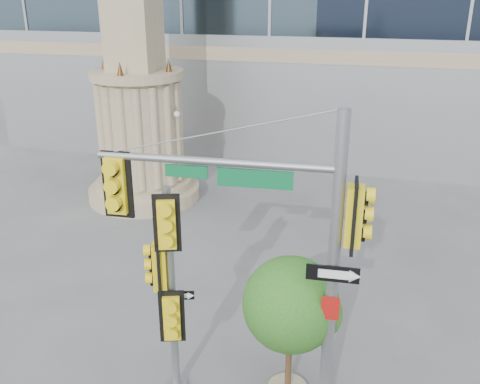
# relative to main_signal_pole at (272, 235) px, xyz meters

# --- Properties ---
(ground) EXTENTS (120.00, 120.00, 0.00)m
(ground) POSITION_rel_main_signal_pole_xyz_m (-1.21, 0.96, -3.85)
(ground) COLOR #545456
(ground) RESTS_ON ground
(monument) EXTENTS (4.40, 4.40, 16.60)m
(monument) POSITION_rel_main_signal_pole_xyz_m (-7.21, 9.96, 1.67)
(monument) COLOR #988A67
(monument) RESTS_ON ground
(main_signal_pole) EXTENTS (4.83, 0.70, 6.21)m
(main_signal_pole) POSITION_rel_main_signal_pole_xyz_m (0.00, 0.00, 0.00)
(main_signal_pole) COLOR slate
(main_signal_pole) RESTS_ON ground
(secondary_signal_pole) EXTENTS (0.86, 0.62, 4.61)m
(secondary_signal_pole) POSITION_rel_main_signal_pole_xyz_m (-2.01, -0.15, -1.14)
(secondary_signal_pole) COLOR slate
(secondary_signal_pole) RESTS_ON ground
(street_tree) EXTENTS (1.99, 1.95, 3.11)m
(street_tree) POSITION_rel_main_signal_pole_xyz_m (0.35, 0.51, -1.80)
(street_tree) COLOR #988A67
(street_tree) RESTS_ON ground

